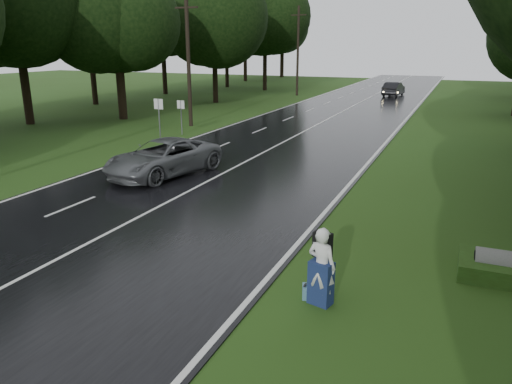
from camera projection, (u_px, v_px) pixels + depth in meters
ground at (99, 239)px, 14.90m from camera, size 160.00×160.00×0.00m
road at (300, 134)px, 32.48m from camera, size 12.00×140.00×0.04m
lane_center at (300, 133)px, 32.47m from camera, size 0.12×140.00×0.01m
grey_car at (163, 157)px, 21.89m from camera, size 3.85×6.20×1.60m
far_car at (394, 89)px, 56.16m from camera, size 2.10×4.94×1.58m
hitchhiker at (321, 269)px, 10.94m from camera, size 0.78×0.73×1.88m
suitcase at (305, 291)px, 11.42m from camera, size 0.23×0.41×0.28m
culvert at (503, 277)px, 12.43m from camera, size 1.44×0.72×0.72m
utility_pole_mid at (191, 126)px, 35.66m from camera, size 1.80×0.28×9.14m
utility_pole_far at (297, 95)px, 57.32m from camera, size 1.80×0.28×10.01m
road_sign_a at (161, 141)px, 29.97m from camera, size 0.63×0.10×2.62m
road_sign_b at (182, 135)px, 32.20m from camera, size 0.54×0.10×2.26m
tree_left_d at (124, 119)px, 39.00m from camera, size 8.82×8.82×13.78m
tree_left_e at (216, 102)px, 50.27m from camera, size 8.93×8.93×13.96m
tree_left_f at (265, 90)px, 63.88m from camera, size 10.80×10.80×16.87m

